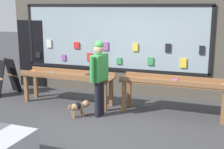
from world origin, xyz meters
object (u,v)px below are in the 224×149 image
object	(u,v)px
person_browsing	(99,72)
sandwich_board_sign	(6,77)
display_table_right	(173,85)
small_dog	(79,106)
display_table_left	(67,78)

from	to	relation	value
person_browsing	sandwich_board_sign	size ratio (longest dim) A/B	1.73
sandwich_board_sign	display_table_right	bearing A→B (deg)	17.46
display_table_right	small_dog	bearing A→B (deg)	-158.03
display_table_right	small_dog	xyz separation A→B (m)	(-2.04, -0.82, -0.47)
small_dog	sandwich_board_sign	distance (m)	3.04
person_browsing	small_dog	world-z (taller)	person_browsing
person_browsing	small_dog	size ratio (longest dim) A/B	3.91
display_table_left	display_table_right	bearing A→B (deg)	-0.06
display_table_left	small_dog	size ratio (longest dim) A/B	5.51
display_table_right	sandwich_board_sign	world-z (taller)	sandwich_board_sign
display_table_right	sandwich_board_sign	distance (m)	4.88
small_dog	sandwich_board_sign	bearing A→B (deg)	109.89
display_table_left	person_browsing	xyz separation A→B (m)	(1.13, -0.62, 0.36)
person_browsing	sandwich_board_sign	xyz separation A→B (m)	(-3.25, 0.87, -0.53)
display_table_right	person_browsing	xyz separation A→B (m)	(-1.61, -0.61, 0.33)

